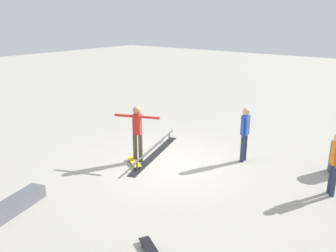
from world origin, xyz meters
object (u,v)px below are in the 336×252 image
at_px(loose_skateboard_black, 151,250).
at_px(grind_rail, 155,151).
at_px(skater_main, 137,130).
at_px(skateboard_main, 134,162).
at_px(bystander_blue_shirt, 245,132).
at_px(skate_ledge, 5,211).
at_px(bystander_orange_shirt, 335,161).

bearing_deg(loose_skateboard_black, grind_rail, -21.96).
bearing_deg(skater_main, skateboard_main, -97.34).
distance_m(skater_main, skateboard_main, 0.90).
bearing_deg(bystander_blue_shirt, skate_ledge, -24.70).
bearing_deg(skater_main, grind_rail, 62.03).
bearing_deg(bystander_blue_shirt, grind_rail, -63.07).
relative_size(skater_main, bystander_blue_shirt, 1.03).
height_order(grind_rail, loose_skateboard_black, grind_rail).
distance_m(skate_ledge, bystander_orange_shirt, 7.24).
bearing_deg(bystander_blue_shirt, bystander_orange_shirt, 76.57).
distance_m(bystander_blue_shirt, bystander_orange_shirt, 2.57).
xyz_separation_m(skate_ledge, bystander_orange_shirt, (-5.15, 5.04, 0.71)).
bearing_deg(bystander_blue_shirt, loose_skateboard_black, 6.63).
xyz_separation_m(grind_rail, bystander_orange_shirt, (-0.64, 4.80, 0.71)).
height_order(skater_main, bystander_orange_shirt, skater_main).
xyz_separation_m(skater_main, bystander_blue_shirt, (-1.87, 2.35, -0.06)).
bearing_deg(grind_rail, skater_main, -22.76).
distance_m(grind_rail, loose_skateboard_black, 4.60).
relative_size(skate_ledge, bystander_orange_shirt, 1.35).
distance_m(grind_rail, skateboard_main, 0.91).
bearing_deg(bystander_orange_shirt, skate_ledge, -81.27).
height_order(bystander_orange_shirt, loose_skateboard_black, bystander_orange_shirt).
distance_m(bystander_blue_shirt, loose_skateboard_black, 4.88).
bearing_deg(skate_ledge, skater_main, 177.28).
relative_size(grind_rail, skate_ledge, 1.58).
height_order(skate_ledge, bystander_blue_shirt, bystander_blue_shirt).
height_order(skate_ledge, bystander_orange_shirt, bystander_orange_shirt).
height_order(skate_ledge, loose_skateboard_black, skate_ledge).
bearing_deg(grind_rail, loose_skateboard_black, 21.63).
relative_size(skater_main, bystander_orange_shirt, 1.09).
xyz_separation_m(skater_main, skateboard_main, (0.23, 0.06, -0.87)).
height_order(grind_rail, bystander_blue_shirt, bystander_blue_shirt).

